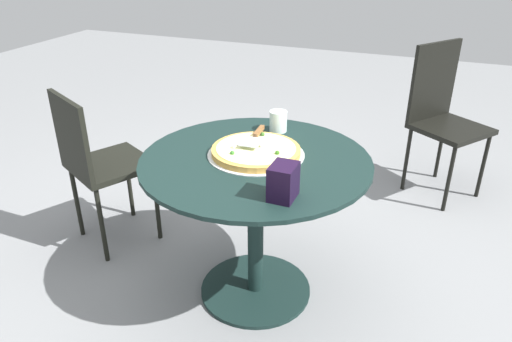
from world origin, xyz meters
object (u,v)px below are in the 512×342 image
(patio_table, at_px, (255,198))
(patio_chair_near, at_px, (97,159))
(pizza_on_tray, at_px, (256,151))
(pizza_server, at_px, (255,136))
(patio_chair_far, at_px, (442,111))
(napkin_dispenser, at_px, (283,182))
(drinking_cup, at_px, (278,121))

(patio_table, relative_size, patio_chair_near, 1.14)
(pizza_on_tray, distance_m, pizza_server, 0.08)
(patio_table, height_order, patio_chair_far, patio_chair_far)
(pizza_on_tray, relative_size, napkin_dispenser, 3.19)
(napkin_dispenser, height_order, patio_chair_far, patio_chair_far)
(pizza_on_tray, xyz_separation_m, patio_chair_near, (0.05, 0.88, -0.21))
(patio_chair_near, bearing_deg, patio_table, -95.47)
(drinking_cup, distance_m, patio_chair_near, 0.94)
(napkin_dispenser, distance_m, patio_chair_far, 1.70)
(patio_table, bearing_deg, pizza_server, 22.55)
(patio_table, distance_m, pizza_on_tray, 0.20)
(patio_table, bearing_deg, patio_chair_far, -26.98)
(drinking_cup, height_order, patio_chair_far, patio_chair_far)
(patio_table, height_order, pizza_on_tray, pizza_on_tray)
(patio_table, xyz_separation_m, napkin_dispenser, (-0.26, -0.21, 0.25))
(patio_table, distance_m, drinking_cup, 0.39)
(pizza_server, distance_m, patio_chair_near, 0.88)
(patio_table, xyz_separation_m, patio_chair_near, (0.09, 0.89, -0.01))
(drinking_cup, height_order, patio_chair_near, patio_chair_near)
(pizza_server, bearing_deg, patio_chair_near, 91.11)
(patio_table, xyz_separation_m, patio_chair_far, (1.35, -0.69, 0.03))
(patio_chair_near, height_order, patio_chair_far, patio_chair_far)
(patio_table, relative_size, drinking_cup, 9.94)
(pizza_server, height_order, napkin_dispenser, napkin_dispenser)
(pizza_on_tray, relative_size, patio_chair_near, 0.48)
(pizza_server, distance_m, drinking_cup, 0.22)
(patio_chair_near, bearing_deg, napkin_dispenser, -107.57)
(patio_table, distance_m, napkin_dispenser, 0.41)
(napkin_dispenser, bearing_deg, pizza_server, 35.24)
(pizza_on_tray, bearing_deg, patio_chair_far, -28.02)
(pizza_on_tray, height_order, patio_chair_far, patio_chair_far)
(patio_table, height_order, pizza_server, pizza_server)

